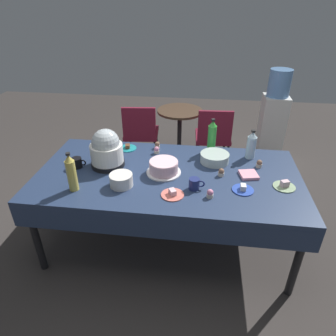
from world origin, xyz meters
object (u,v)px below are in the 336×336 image
at_px(coffee_mug_black, 77,163).
at_px(water_cooler, 273,119).
at_px(slow_cooker, 106,150).
at_px(coffee_mug_navy, 195,184).
at_px(cupcake_lemon, 259,164).
at_px(maroon_chair_right, 213,135).
at_px(dessert_plate_sage, 284,186).
at_px(soda_bottle_lime_soda, 212,136).
at_px(potluck_table, 168,179).
at_px(cupcake_cocoa, 157,145).
at_px(cupcake_mint, 210,194).
at_px(soda_bottle_water, 251,145).
at_px(cupcake_rose, 157,150).
at_px(round_cafe_table, 180,126).
at_px(dessert_plate_cobalt, 243,189).
at_px(soda_bottle_ginger_ale, 71,173).
at_px(ceramic_snack_bowl, 121,180).
at_px(dessert_plate_coral, 172,194).
at_px(cupcake_vanilla, 221,172).
at_px(frosted_layer_cake, 164,167).
at_px(dessert_plate_teal, 128,148).
at_px(glass_salad_bowl, 215,158).
at_px(maroon_chair_left, 141,131).

relative_size(coffee_mug_black, water_cooler, 0.10).
bearing_deg(slow_cooker, coffee_mug_navy, -19.44).
height_order(cupcake_lemon, maroon_chair_right, maroon_chair_right).
bearing_deg(dessert_plate_sage, water_cooler, 81.94).
bearing_deg(soda_bottle_lime_soda, coffee_mug_navy, -100.64).
xyz_separation_m(potluck_table, coffee_mug_navy, (0.23, -0.20, 0.11)).
xyz_separation_m(cupcake_cocoa, cupcake_mint, (0.51, -0.75, 0.00)).
xyz_separation_m(cupcake_lemon, soda_bottle_water, (-0.06, 0.17, 0.09)).
distance_m(cupcake_lemon, cupcake_rose, 0.93).
relative_size(coffee_mug_black, round_cafe_table, 0.18).
height_order(dessert_plate_cobalt, soda_bottle_ginger_ale, soda_bottle_ginger_ale).
height_order(cupcake_rose, round_cafe_table, cupcake_rose).
bearing_deg(cupcake_cocoa, ceramic_snack_bowl, -104.47).
height_order(dessert_plate_coral, cupcake_vanilla, cupcake_vanilla).
distance_m(frosted_layer_cake, dessert_plate_coral, 0.33).
bearing_deg(cupcake_rose, cupcake_vanilla, -29.18).
bearing_deg(soda_bottle_water, cupcake_mint, -118.23).
xyz_separation_m(dessert_plate_teal, soda_bottle_ginger_ale, (-0.24, -0.73, 0.14)).
distance_m(coffee_mug_black, water_cooler, 2.71).
bearing_deg(dessert_plate_sage, ceramic_snack_bowl, -173.88).
bearing_deg(cupcake_rose, slow_cooker, -144.18).
bearing_deg(soda_bottle_ginger_ale, cupcake_mint, 1.44).
distance_m(dessert_plate_cobalt, coffee_mug_black, 1.40).
distance_m(slow_cooker, coffee_mug_black, 0.28).
height_order(cupcake_vanilla, soda_bottle_lime_soda, soda_bottle_lime_soda).
height_order(glass_salad_bowl, soda_bottle_water, soda_bottle_water).
relative_size(cupcake_lemon, cupcake_mint, 1.00).
bearing_deg(round_cafe_table, dessert_plate_cobalt, -70.50).
height_order(dessert_plate_teal, soda_bottle_lime_soda, soda_bottle_lime_soda).
distance_m(cupcake_lemon, soda_bottle_ginger_ale, 1.55).
distance_m(ceramic_snack_bowl, coffee_mug_black, 0.51).
bearing_deg(slow_cooker, round_cafe_table, 72.98).
xyz_separation_m(dessert_plate_teal, cupcake_mint, (0.80, -0.71, 0.02)).
xyz_separation_m(cupcake_lemon, coffee_mug_black, (-1.56, -0.20, 0.01)).
bearing_deg(maroon_chair_left, round_cafe_table, 24.52).
height_order(cupcake_cocoa, soda_bottle_water, soda_bottle_water).
bearing_deg(dessert_plate_sage, glass_salad_bowl, 147.74).
relative_size(cupcake_lemon, maroon_chair_right, 0.08).
height_order(soda_bottle_ginger_ale, round_cafe_table, soda_bottle_ginger_ale).
relative_size(ceramic_snack_bowl, soda_bottle_lime_soda, 0.56).
xyz_separation_m(soda_bottle_lime_soda, round_cafe_table, (-0.41, 1.20, -0.40)).
xyz_separation_m(coffee_mug_black, round_cafe_table, (0.74, 1.66, -0.30)).
bearing_deg(maroon_chair_left, slow_cooker, -89.78).
relative_size(cupcake_cocoa, soda_bottle_water, 0.25).
xyz_separation_m(frosted_layer_cake, glass_salad_bowl, (0.42, 0.24, -0.01)).
distance_m(dessert_plate_teal, cupcake_lemon, 1.23).
bearing_deg(cupcake_rose, soda_bottle_water, 1.49).
distance_m(soda_bottle_ginger_ale, coffee_mug_black, 0.36).
distance_m(dessert_plate_cobalt, coffee_mug_navy, 0.37).
distance_m(frosted_layer_cake, soda_bottle_water, 0.83).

